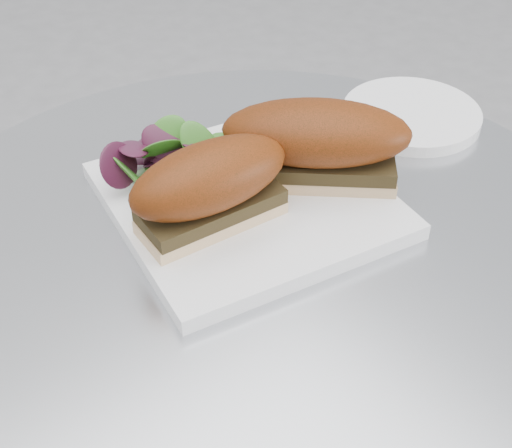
{
  "coord_description": "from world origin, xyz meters",
  "views": [
    {
      "loc": [
        -0.3,
        -0.37,
        1.16
      ],
      "look_at": [
        -0.0,
        -0.0,
        0.77
      ],
      "focal_mm": 50.0,
      "sensor_mm": 36.0,
      "label": 1
    }
  ],
  "objects": [
    {
      "name": "plate",
      "position": [
        0.03,
        0.06,
        0.74
      ],
      "size": [
        0.29,
        0.29,
        0.02
      ],
      "primitive_type": "cube",
      "rotation": [
        0.0,
        0.0,
        -0.18
      ],
      "color": "white",
      "rests_on": "table"
    },
    {
      "name": "table",
      "position": [
        0.0,
        0.0,
        0.49
      ],
      "size": [
        0.7,
        0.7,
        0.73
      ],
      "color": "silver",
      "rests_on": "ground"
    },
    {
      "name": "saucer",
      "position": [
        0.28,
        0.07,
        0.74
      ],
      "size": [
        0.16,
        0.16,
        0.01
      ],
      "primitive_type": "cylinder",
      "color": "white",
      "rests_on": "table"
    },
    {
      "name": "sandwich_right",
      "position": [
        0.1,
        0.04,
        0.79
      ],
      "size": [
        0.19,
        0.18,
        0.08
      ],
      "rotation": [
        0.0,
        0.0,
        -0.74
      ],
      "color": "#DFB88B",
      "rests_on": "plate"
    },
    {
      "name": "salad",
      "position": [
        -0.01,
        0.13,
        0.77
      ],
      "size": [
        0.12,
        0.12,
        0.05
      ],
      "primitive_type": null,
      "color": "#479932",
      "rests_on": "plate"
    },
    {
      "name": "sandwich_left",
      "position": [
        -0.02,
        0.04,
        0.79
      ],
      "size": [
        0.16,
        0.08,
        0.08
      ],
      "rotation": [
        0.0,
        0.0,
        -0.09
      ],
      "color": "#DFB88B",
      "rests_on": "plate"
    }
  ]
}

